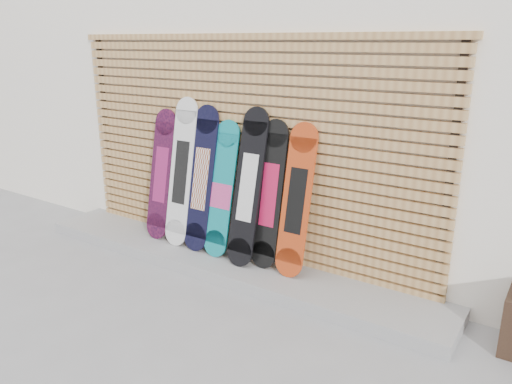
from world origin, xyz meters
TOP-DOWN VIEW (x-y plane):
  - ground at (0.00, 0.00)m, footprint 80.00×80.00m
  - building at (0.50, 3.50)m, footprint 12.00×5.00m
  - concrete_step at (-0.15, 0.68)m, footprint 4.60×0.70m
  - slat_wall at (-0.15, 0.97)m, footprint 4.26×0.08m
  - snowboard_0 at (-1.08, 0.79)m, footprint 0.29×0.31m
  - snowboard_1 at (-0.78, 0.78)m, footprint 0.28×0.34m
  - snowboard_2 at (-0.51, 0.78)m, footprint 0.30×0.33m
  - snowboard_3 at (-0.25, 0.78)m, footprint 0.28×0.33m
  - snowboard_4 at (0.09, 0.76)m, footprint 0.28×0.38m
  - snowboard_5 at (0.31, 0.80)m, footprint 0.27×0.28m
  - snowboard_6 at (0.61, 0.79)m, footprint 0.28×0.31m

SIDE VIEW (x-z plane):
  - ground at x=0.00m, z-range 0.00..0.00m
  - concrete_step at x=-0.15m, z-range 0.00..0.12m
  - snowboard_3 at x=-0.25m, z-range 0.11..1.47m
  - snowboard_0 at x=-1.08m, z-range 0.12..1.53m
  - snowboard_6 at x=0.61m, z-range 0.12..1.53m
  - snowboard_5 at x=0.31m, z-range 0.12..1.53m
  - snowboard_2 at x=-0.51m, z-range 0.12..1.61m
  - snowboard_4 at x=0.09m, z-range 0.12..1.64m
  - snowboard_1 at x=-0.78m, z-range 0.12..1.67m
  - slat_wall at x=-0.15m, z-range 0.06..2.35m
  - building at x=0.50m, z-range 0.00..3.60m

